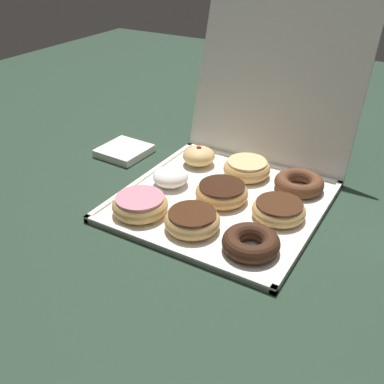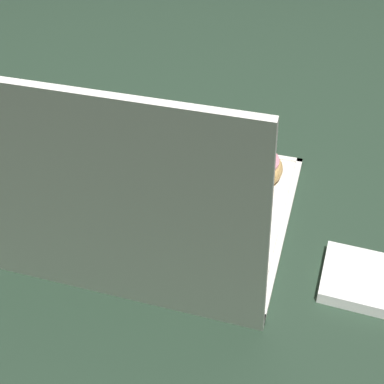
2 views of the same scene
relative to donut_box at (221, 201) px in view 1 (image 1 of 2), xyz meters
name	(u,v)px [view 1 (image 1 of 2)]	position (x,y,z in m)	size (l,w,h in m)	color
ground_plane	(221,203)	(0.00, 0.00, -0.01)	(3.00, 3.00, 0.00)	#233828
donut_box	(221,201)	(0.00, 0.00, 0.00)	(0.44, 0.44, 0.01)	white
box_lid_open	(277,81)	(0.00, 0.29, 0.21)	(0.44, 0.44, 0.01)	white
pink_frosted_donut_0	(140,204)	(-0.13, -0.14, 0.03)	(0.12, 0.12, 0.04)	tan
chocolate_frosted_donut_1	(192,220)	(0.00, -0.13, 0.03)	(0.12, 0.12, 0.04)	tan
chocolate_cake_ring_donut_2	(251,242)	(0.13, -0.14, 0.02)	(0.11, 0.11, 0.04)	#381E11
powdered_filled_donut_3	(170,177)	(-0.14, 0.00, 0.03)	(0.09, 0.09, 0.04)	white
chocolate_frosted_donut_4	(222,192)	(0.00, 0.00, 0.02)	(0.12, 0.12, 0.04)	tan
chocolate_frosted_donut_5	(279,210)	(0.14, 0.00, 0.02)	(0.12, 0.12, 0.04)	tan
jelly_filled_donut_6	(199,156)	(-0.14, 0.13, 0.03)	(0.09, 0.09, 0.05)	#E5B770
glazed_ring_donut_7	(246,168)	(0.00, 0.14, 0.03)	(0.12, 0.12, 0.04)	tan
chocolate_cake_ring_donut_8	(299,183)	(0.14, 0.14, 0.02)	(0.12, 0.12, 0.03)	#59331E
napkin_stack	(124,151)	(-0.36, 0.09, 0.00)	(0.13, 0.13, 0.02)	white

